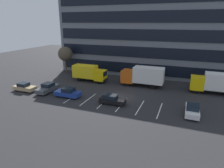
{
  "coord_description": "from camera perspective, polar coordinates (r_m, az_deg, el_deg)",
  "views": [
    {
      "loc": [
        9.79,
        -28.29,
        11.76
      ],
      "look_at": [
        -2.0,
        2.11,
        1.4
      ],
      "focal_mm": 31.37,
      "sensor_mm": 36.0,
      "label": 1
    }
  ],
  "objects": [
    {
      "name": "sedan_white",
      "position": [
        28.05,
        22.38,
        -7.0
      ],
      "size": [
        1.74,
        4.16,
        1.49
      ],
      "color": "white",
      "rests_on": "ground_plane"
    },
    {
      "name": "sedan_tan",
      "position": [
        38.13,
        -24.15,
        -0.84
      ],
      "size": [
        4.1,
        1.72,
        1.47
      ],
      "color": "tan",
      "rests_on": "ground_plane"
    },
    {
      "name": "box_truck_yellow_all",
      "position": [
        40.59,
        -6.71,
        3.37
      ],
      "size": [
        7.09,
        2.35,
        3.29
      ],
      "color": "yellow",
      "rests_on": "ground_plane"
    },
    {
      "name": "sedan_black",
      "position": [
        29.37,
        0.1,
        -4.58
      ],
      "size": [
        3.89,
        1.63,
        1.39
      ],
      "color": "black",
      "rests_on": "ground_plane"
    },
    {
      "name": "office_building",
      "position": [
        47.34,
        9.51,
        14.05
      ],
      "size": [
        39.33,
        10.18,
        18.0
      ],
      "color": "slate",
      "rests_on": "ground_plane"
    },
    {
      "name": "bare_tree",
      "position": [
        47.64,
        -13.47,
        8.52
      ],
      "size": [
        3.37,
        3.37,
        6.31
      ],
      "color": "#473323",
      "rests_on": "ground_plane"
    },
    {
      "name": "sedan_charcoal",
      "position": [
        36.04,
        -18.24,
        -1.08
      ],
      "size": [
        1.85,
        4.43,
        1.58
      ],
      "color": "#474C51",
      "rests_on": "ground_plane"
    },
    {
      "name": "ground_plane",
      "position": [
        32.16,
        1.96,
        -3.83
      ],
      "size": [
        120.0,
        120.0,
        0.0
      ],
      "primitive_type": "plane",
      "color": "#262628"
    },
    {
      "name": "lot_markings",
      "position": [
        29.78,
        0.22,
        -5.62
      ],
      "size": [
        14.14,
        5.4,
        0.01
      ],
      "color": "silver",
      "rests_on": "ground_plane"
    },
    {
      "name": "sedan_navy",
      "position": [
        32.84,
        -12.75,
        -2.46
      ],
      "size": [
        4.3,
        1.8,
        1.54
      ],
      "color": "navy",
      "rests_on": "ground_plane"
    },
    {
      "name": "box_truck_yellow",
      "position": [
        37.41,
        27.88,
        0.43
      ],
      "size": [
        7.71,
        2.55,
        3.57
      ],
      "color": "yellow",
      "rests_on": "ground_plane"
    },
    {
      "name": "box_truck_orange",
      "position": [
        37.46,
        9.06,
        2.47
      ],
      "size": [
        8.07,
        2.67,
        3.74
      ],
      "color": "#D85914",
      "rests_on": "ground_plane"
    }
  ]
}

